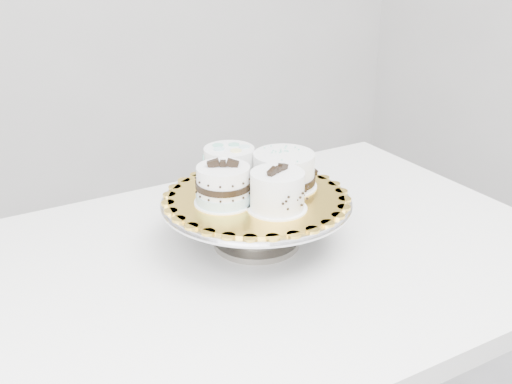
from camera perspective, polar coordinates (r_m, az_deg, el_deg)
table at (r=1.26m, az=-0.71°, el=-8.82°), size 1.29×0.92×0.75m
cake_stand at (r=1.23m, az=0.03°, el=-1.89°), size 0.36×0.36×0.10m
cake_board at (r=1.22m, az=0.03°, el=-0.46°), size 0.38×0.38×0.00m
cake_swirl at (r=1.15m, az=1.91°, el=0.03°), size 0.12×0.12×0.09m
cake_banded at (r=1.18m, az=-2.91°, el=0.51°), size 0.14×0.14×0.09m
cake_dots at (r=1.27m, az=-2.39°, el=2.40°), size 0.13×0.13×0.07m
cake_ribbon at (r=1.25m, az=2.53°, el=1.87°), size 0.14×0.14×0.07m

